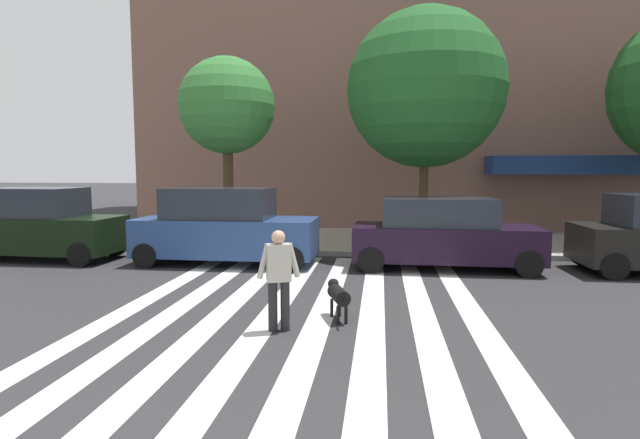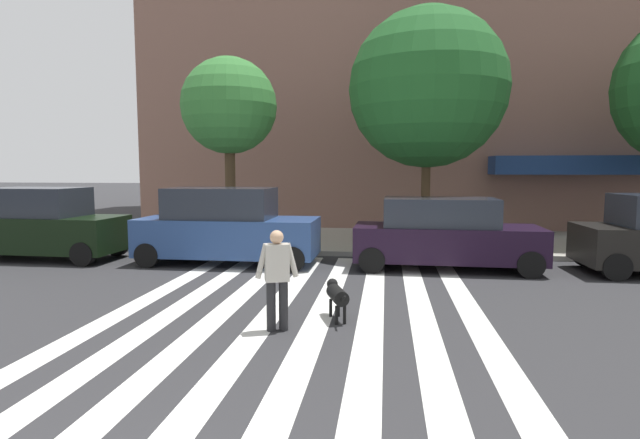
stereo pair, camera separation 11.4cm
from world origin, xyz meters
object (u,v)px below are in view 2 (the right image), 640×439
object	(u,v)px
pedestrian_dog_walker	(277,274)
dog_on_leash	(337,294)
street_tree_nearest	(229,107)
parked_car_third_in_line	(445,234)
parked_car_behind_first	(226,227)
parked_car_near_curb	(42,225)
street_tree_middle	(428,89)

from	to	relation	value
pedestrian_dog_walker	dog_on_leash	bearing A→B (deg)	39.12
street_tree_nearest	parked_car_third_in_line	bearing A→B (deg)	-20.43
parked_car_behind_first	parked_car_near_curb	bearing A→B (deg)	179.99
parked_car_near_curb	parked_car_third_in_line	world-z (taller)	parked_car_near_curb
street_tree_middle	pedestrian_dog_walker	world-z (taller)	street_tree_middle
parked_car_third_in_line	dog_on_leash	world-z (taller)	parked_car_third_in_line
street_tree_nearest	pedestrian_dog_walker	world-z (taller)	street_tree_nearest
parked_car_near_curb	pedestrian_dog_walker	xyz separation A→B (m)	(8.16, -5.50, -0.07)
parked_car_near_curb	street_tree_nearest	distance (m)	6.53
street_tree_middle	pedestrian_dog_walker	xyz separation A→B (m)	(-2.96, -8.48, -4.17)
parked_car_near_curb	street_tree_middle	size ratio (longest dim) A/B	0.62
parked_car_third_in_line	parked_car_near_curb	bearing A→B (deg)	180.00
parked_car_behind_first	street_tree_middle	world-z (taller)	street_tree_middle
street_tree_nearest	dog_on_leash	distance (m)	9.28
pedestrian_dog_walker	dog_on_leash	distance (m)	1.25
parked_car_behind_first	dog_on_leash	size ratio (longest dim) A/B	4.82
parked_car_behind_first	street_tree_nearest	world-z (taller)	street_tree_nearest
parked_car_behind_first	parked_car_third_in_line	world-z (taller)	parked_car_behind_first
parked_car_third_in_line	street_tree_middle	distance (m)	5.14
street_tree_middle	dog_on_leash	bearing A→B (deg)	-104.92
parked_car_third_in_line	street_tree_middle	size ratio (longest dim) A/B	0.65
parked_car_near_curb	parked_car_behind_first	world-z (taller)	parked_car_behind_first
parked_car_near_curb	street_tree_nearest	size ratio (longest dim) A/B	0.77
parked_car_behind_first	pedestrian_dog_walker	distance (m)	6.10
street_tree_nearest	pedestrian_dog_walker	distance (m)	9.31
street_tree_middle	pedestrian_dog_walker	distance (m)	9.90
parked_car_third_in_line	parked_car_behind_first	bearing A→B (deg)	-179.99
street_tree_nearest	pedestrian_dog_walker	xyz separation A→B (m)	(3.26, -7.92, -3.64)
street_tree_nearest	street_tree_middle	size ratio (longest dim) A/B	0.81
parked_car_third_in_line	street_tree_middle	world-z (taller)	street_tree_middle
parked_car_third_in_line	dog_on_leash	xyz separation A→B (m)	(-2.35, -4.78, -0.47)
parked_car_near_curb	dog_on_leash	world-z (taller)	parked_car_near_curb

